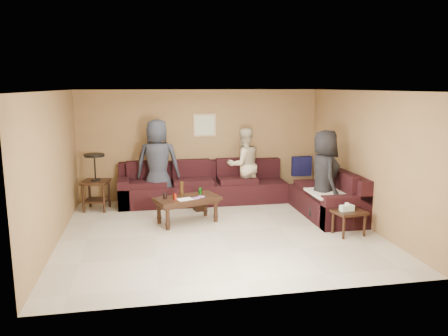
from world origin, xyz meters
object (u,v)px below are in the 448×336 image
sectional_sofa (244,192)px  person_right (324,176)px  person_middle (244,165)px  side_table_right (349,214)px  coffee_table (187,201)px  end_table_left (96,181)px  waste_bin (200,204)px  person_left (158,163)px

sectional_sofa → person_right: person_right is taller
person_middle → side_table_right: bearing=104.3°
side_table_right → coffee_table: bearing=156.0°
end_table_left → person_right: person_right is taller
side_table_right → waste_bin: bearing=140.0°
waste_bin → person_left: person_left is taller
sectional_sofa → end_table_left: end_table_left is taller
person_left → person_middle: size_ratio=1.14×
coffee_table → end_table_left: (-1.79, 1.22, 0.20)m
person_middle → person_right: 2.08m
person_left → person_middle: person_left is taller
person_left → person_right: 3.49m
waste_bin → person_middle: 1.43m
sectional_sofa → coffee_table: (-1.32, -0.88, 0.10)m
end_table_left → person_left: 1.34m
end_table_left → waste_bin: 2.23m
person_left → side_table_right: bearing=150.4°
person_left → person_right: bearing=160.9°
side_table_right → person_left: bearing=142.2°
person_right → side_table_right: bearing=-169.9°
coffee_table → person_middle: bearing=44.2°
coffee_table → person_right: size_ratio=0.76×
end_table_left → person_left: size_ratio=0.63×
sectional_sofa → side_table_right: sectional_sofa is taller
side_table_right → person_right: person_right is taller
sectional_sofa → side_table_right: bearing=-56.3°
sectional_sofa → person_left: (-1.81, 0.39, 0.62)m
waste_bin → person_right: size_ratio=0.15×
side_table_right → person_right: 1.02m
coffee_table → side_table_right: bearing=-24.0°
end_table_left → person_middle: (3.22, 0.16, 0.21)m
end_table_left → person_middle: 3.23m
person_middle → person_left: bearing=-8.8°
coffee_table → person_right: bearing=-7.0°
person_left → waste_bin: bearing=157.6°
coffee_table → person_left: size_ratio=0.70×
sectional_sofa → person_left: person_left is taller
end_table_left → person_right: size_ratio=0.68×
waste_bin → side_table_right: bearing=-40.0°
sectional_sofa → waste_bin: 1.00m
end_table_left → waste_bin: size_ratio=4.41×
side_table_right → waste_bin: side_table_right is taller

